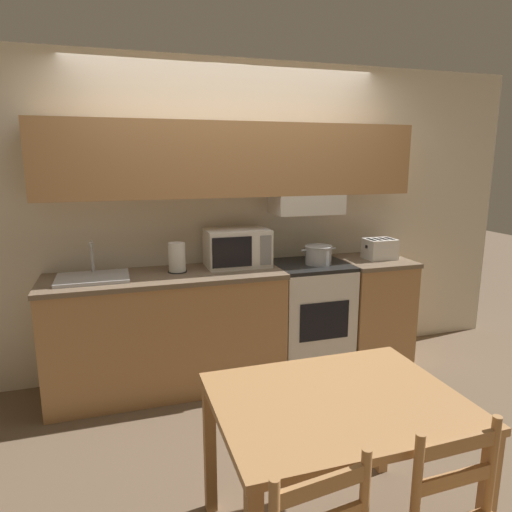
{
  "coord_description": "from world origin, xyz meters",
  "views": [
    {
      "loc": [
        -0.93,
        -3.68,
        1.77
      ],
      "look_at": [
        0.05,
        -0.54,
        1.07
      ],
      "focal_mm": 32.0,
      "sensor_mm": 36.0,
      "label": 1
    }
  ],
  "objects_px": {
    "sink_basin": "(93,277)",
    "dining_table": "(337,418)",
    "microwave": "(237,248)",
    "paper_towel_roll": "(177,258)",
    "cooking_pot": "(318,254)",
    "stove_range": "(310,316)",
    "toaster": "(380,249)"
  },
  "relations": [
    {
      "from": "cooking_pot",
      "to": "microwave",
      "type": "distance_m",
      "value": 0.68
    },
    {
      "from": "stove_range",
      "to": "sink_basin",
      "type": "distance_m",
      "value": 1.78
    },
    {
      "from": "cooking_pot",
      "to": "dining_table",
      "type": "distance_m",
      "value": 1.88
    },
    {
      "from": "toaster",
      "to": "paper_towel_roll",
      "type": "bearing_deg",
      "value": 178.31
    },
    {
      "from": "paper_towel_roll",
      "to": "microwave",
      "type": "bearing_deg",
      "value": 6.22
    },
    {
      "from": "cooking_pot",
      "to": "paper_towel_roll",
      "type": "bearing_deg",
      "value": 176.14
    },
    {
      "from": "microwave",
      "to": "sink_basin",
      "type": "height_order",
      "value": "microwave"
    },
    {
      "from": "stove_range",
      "to": "microwave",
      "type": "bearing_deg",
      "value": 171.72
    },
    {
      "from": "stove_range",
      "to": "sink_basin",
      "type": "relative_size",
      "value": 1.82
    },
    {
      "from": "stove_range",
      "to": "dining_table",
      "type": "bearing_deg",
      "value": -110.41
    },
    {
      "from": "cooking_pot",
      "to": "microwave",
      "type": "xyz_separation_m",
      "value": [
        -0.66,
        0.13,
        0.07
      ]
    },
    {
      "from": "toaster",
      "to": "sink_basin",
      "type": "bearing_deg",
      "value": 179.79
    },
    {
      "from": "toaster",
      "to": "sink_basin",
      "type": "height_order",
      "value": "sink_basin"
    },
    {
      "from": "sink_basin",
      "to": "dining_table",
      "type": "bearing_deg",
      "value": -58.71
    },
    {
      "from": "sink_basin",
      "to": "paper_towel_roll",
      "type": "height_order",
      "value": "sink_basin"
    },
    {
      "from": "stove_range",
      "to": "toaster",
      "type": "relative_size",
      "value": 3.46
    },
    {
      "from": "cooking_pot",
      "to": "toaster",
      "type": "height_order",
      "value": "toaster"
    },
    {
      "from": "stove_range",
      "to": "sink_basin",
      "type": "bearing_deg",
      "value": -179.78
    },
    {
      "from": "stove_range",
      "to": "microwave",
      "type": "relative_size",
      "value": 1.83
    },
    {
      "from": "toaster",
      "to": "sink_basin",
      "type": "distance_m",
      "value": 2.36
    },
    {
      "from": "paper_towel_roll",
      "to": "dining_table",
      "type": "height_order",
      "value": "paper_towel_roll"
    },
    {
      "from": "microwave",
      "to": "paper_towel_roll",
      "type": "xyz_separation_m",
      "value": [
        -0.49,
        -0.05,
        -0.04
      ]
    },
    {
      "from": "microwave",
      "to": "stove_range",
      "type": "bearing_deg",
      "value": -8.28
    },
    {
      "from": "stove_range",
      "to": "microwave",
      "type": "distance_m",
      "value": 0.87
    },
    {
      "from": "sink_basin",
      "to": "dining_table",
      "type": "xyz_separation_m",
      "value": [
        1.06,
        -1.75,
        -0.29
      ]
    },
    {
      "from": "stove_range",
      "to": "microwave",
      "type": "xyz_separation_m",
      "value": [
        -0.61,
        0.09,
        0.61
      ]
    },
    {
      "from": "stove_range",
      "to": "cooking_pot",
      "type": "xyz_separation_m",
      "value": [
        0.05,
        -0.04,
        0.54
      ]
    },
    {
      "from": "cooking_pot",
      "to": "paper_towel_roll",
      "type": "relative_size",
      "value": 1.35
    },
    {
      "from": "stove_range",
      "to": "dining_table",
      "type": "relative_size",
      "value": 0.85
    },
    {
      "from": "toaster",
      "to": "microwave",
      "type": "bearing_deg",
      "value": 175.24
    },
    {
      "from": "cooking_pot",
      "to": "paper_towel_roll",
      "type": "distance_m",
      "value": 1.15
    },
    {
      "from": "dining_table",
      "to": "toaster",
      "type": "bearing_deg",
      "value": 53.35
    }
  ]
}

